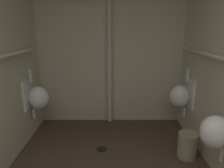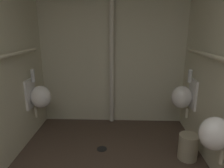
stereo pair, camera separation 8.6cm
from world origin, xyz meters
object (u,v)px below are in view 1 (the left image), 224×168
waste_bin (188,145)px  urinal_right_mid (218,131)px  urinal_left_mid (38,97)px  floor_drain (102,149)px  standpipe_back_wall (110,50)px  urinal_right_far (182,96)px

waste_bin → urinal_right_mid: bearing=-82.4°
urinal_left_mid → floor_drain: urinal_left_mid is taller
standpipe_back_wall → waste_bin: 1.83m
urinal_right_mid → urinal_left_mid: bearing=154.5°
urinal_right_mid → waste_bin: bearing=97.6°
standpipe_back_wall → waste_bin: bearing=-45.1°
standpipe_back_wall → urinal_left_mid: bearing=-154.3°
urinal_left_mid → urinal_right_far: same height
urinal_right_mid → urinal_right_far: size_ratio=1.00×
floor_drain → urinal_right_far: bearing=19.2°
floor_drain → waste_bin: bearing=-8.3°
urinal_right_mid → standpipe_back_wall: size_ratio=0.30×
urinal_right_mid → floor_drain: (-1.19, 0.68, -0.65)m
floor_drain → waste_bin: waste_bin is taller
urinal_right_far → waste_bin: urinal_right_far is taller
standpipe_back_wall → floor_drain: bearing=-96.9°
floor_drain → waste_bin: (1.12, -0.16, 0.16)m
urinal_right_far → waste_bin: size_ratio=2.28×
standpipe_back_wall → urinal_right_far: bearing=-22.3°
floor_drain → waste_bin: size_ratio=0.42×
urinal_left_mid → urinal_right_far: 2.15m
standpipe_back_wall → waste_bin: (1.02, -1.02, -1.12)m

